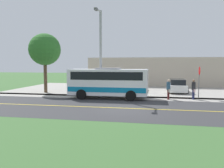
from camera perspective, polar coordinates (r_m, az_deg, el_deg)
ground_plane at (r=16.68m, az=2.66°, el=-5.91°), size 120.00×120.00×0.00m
road_surface at (r=16.68m, az=2.66°, el=-5.90°), size 8.00×100.00×0.01m
sidewalk at (r=21.77m, az=4.63°, el=-3.35°), size 2.40×100.00×0.01m
parking_lot_surface at (r=28.79m, az=12.17°, el=-1.40°), size 14.00×36.00×0.01m
road_centre_line at (r=16.68m, az=2.66°, el=-5.88°), size 0.16×100.00×0.00m
shuttle_bus_front at (r=21.28m, az=-0.84°, el=0.61°), size 2.77×7.17×2.77m
pedestrian_with_bags at (r=21.83m, az=19.26°, el=-1.08°), size 0.72×0.34×1.76m
pedestrian_waiting at (r=21.19m, az=13.60°, el=-1.11°), size 0.72×0.34×1.77m
stop_sign at (r=22.66m, az=20.49°, el=1.66°), size 0.76×0.07×2.88m
street_light_pole at (r=21.75m, az=-2.86°, el=8.28°), size 1.97×0.24×7.99m
parked_car_near at (r=26.80m, az=15.63°, el=-0.47°), size 4.41×2.04×1.45m
tree_curbside at (r=26.51m, az=-16.06°, el=8.04°), size 3.43×3.43×6.40m
commercial_building at (r=37.64m, az=12.00°, el=3.13°), size 10.00×21.06×4.01m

